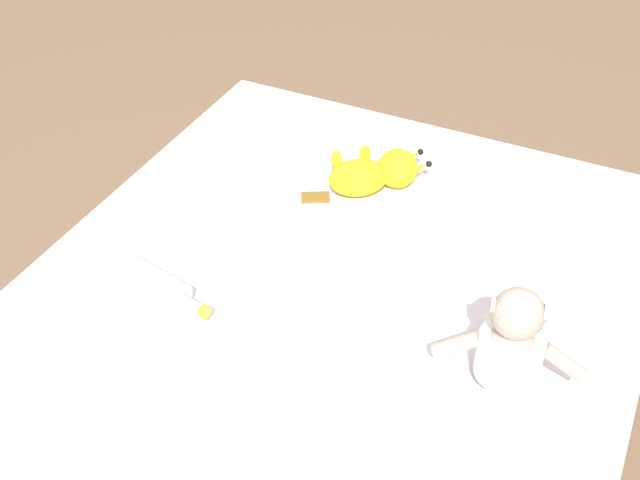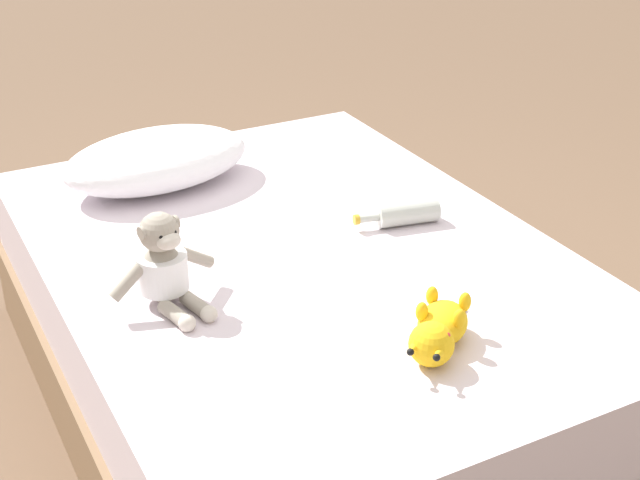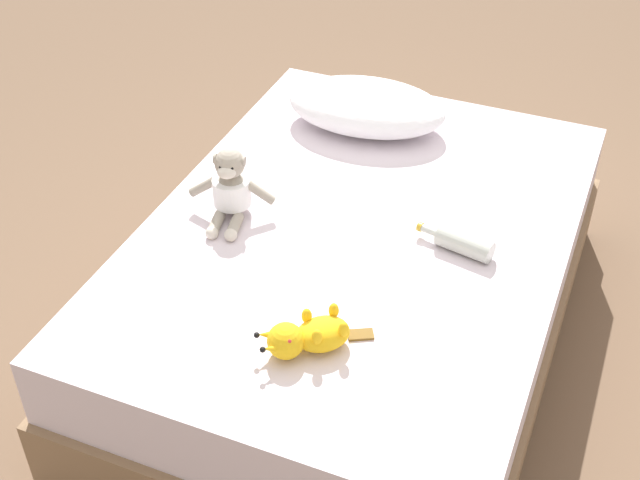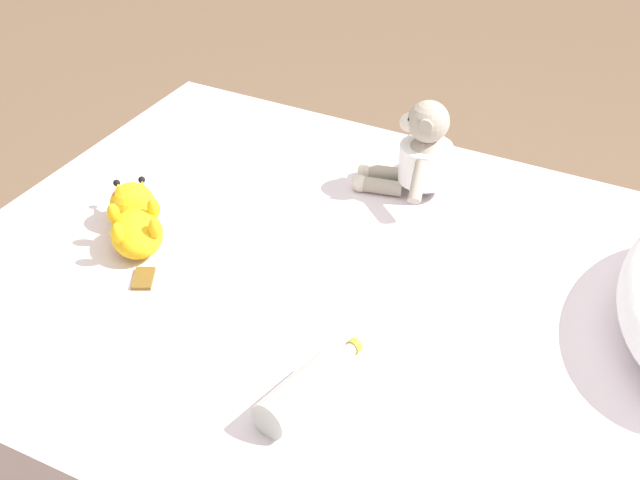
{
  "view_description": "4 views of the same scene",
  "coord_description": "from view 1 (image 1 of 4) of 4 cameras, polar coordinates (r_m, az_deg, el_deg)",
  "views": [
    {
      "loc": [
        -0.53,
        0.99,
        1.7
      ],
      "look_at": [
        0.03,
        -0.19,
        0.63
      ],
      "focal_mm": 45.64,
      "sensor_mm": 36.0,
      "label": 1
    },
    {
      "loc": [
        -0.96,
        -1.94,
        1.66
      ],
      "look_at": [
        -0.02,
        -0.15,
        0.61
      ],
      "focal_mm": 51.57,
      "sensor_mm": 36.0,
      "label": 2
    },
    {
      "loc": [
        0.72,
        -2.06,
        2.17
      ],
      "look_at": [
        -0.05,
        -0.21,
        0.59
      ],
      "focal_mm": 48.65,
      "sensor_mm": 36.0,
      "label": 3
    },
    {
      "loc": [
        1.32,
        0.55,
        1.65
      ],
      "look_at": [
        -0.02,
        -0.15,
        0.58
      ],
      "focal_mm": 51.25,
      "sensor_mm": 36.0,
      "label": 4
    }
  ],
  "objects": [
    {
      "name": "plush_monkey",
      "position": [
        1.55,
        13.23,
        -7.15
      ],
      "size": [
        0.29,
        0.24,
        0.24
      ],
      "color": "#9E9384",
      "rests_on": "bed"
    },
    {
      "name": "plush_yellow_creature",
      "position": [
        2.02,
        3.88,
        4.72
      ],
      "size": [
        0.28,
        0.26,
        0.1
      ],
      "color": "yellow",
      "rests_on": "bed"
    },
    {
      "name": "glass_bottle",
      "position": [
        1.75,
        -11.59,
        -2.98
      ],
      "size": [
        0.25,
        0.1,
        0.07
      ],
      "color": "#B7BCB2",
      "rests_on": "bed"
    },
    {
      "name": "bed",
      "position": [
        1.84,
        -1.59,
        -12.79
      ],
      "size": [
        1.32,
        1.87,
        0.51
      ],
      "color": "#846647",
      "rests_on": "ground_plane"
    }
  ]
}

